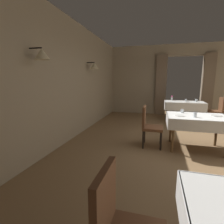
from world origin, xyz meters
The scene contains 15 objects.
ground centered at (0.00, 0.00, 0.00)m, with size 10.08×10.08×0.00m, color olive.
wall_left centered at (-3.20, 0.00, 1.50)m, with size 0.49×8.40×3.00m.
wall_back centered at (0.00, 4.18, 1.52)m, with size 6.40×0.27×3.00m.
dining_table_mid centered at (-0.18, 0.21, 0.65)m, with size 1.24×0.90×0.75m.
dining_table_far centered at (-0.09, 2.89, 0.65)m, with size 1.36×0.88×0.75m.
chair_mid_left centered at (-1.18, 0.11, 0.52)m, with size 0.44×0.44×0.93m.
chair_far_right centered at (0.97, 2.80, 0.52)m, with size 0.44×0.44×0.93m.
plate_mid_a centered at (0.22, 0.30, 0.76)m, with size 0.22×0.22×0.01m, color white.
glass_mid_b centered at (-0.45, 0.50, 0.79)m, with size 0.07×0.07×0.08m, color silver.
glass_mid_c centered at (-0.26, 0.04, 0.80)m, with size 0.07×0.07×0.10m, color silver.
plate_mid_d centered at (-0.54, 0.11, 0.76)m, with size 0.21×0.21×0.01m, color white.
flower_vase_far centered at (-0.51, 3.11, 0.85)m, with size 0.07×0.07×0.18m.
plate_far_b centered at (-0.04, 2.63, 0.76)m, with size 0.21×0.21×0.01m, color white.
glass_far_c centered at (0.31, 2.89, 0.80)m, with size 0.08×0.08×0.09m, color silver.
glass_far_d centered at (-0.03, 2.93, 0.79)m, with size 0.07×0.07×0.09m, color silver.
Camera 1 is at (-1.01, -3.73, 1.50)m, focal length 27.26 mm.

